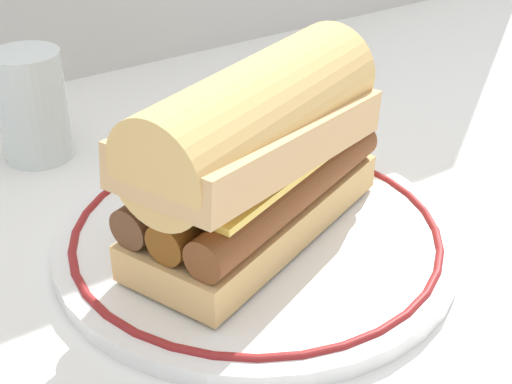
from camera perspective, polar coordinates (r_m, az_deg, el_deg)
The scene contains 4 objects.
ground_plane at distance 0.53m, azimuth 2.87°, elevation -4.25°, with size 1.50×1.50×0.00m, color white.
plate at distance 0.52m, azimuth 0.00°, elevation -3.50°, with size 0.29×0.29×0.01m.
sausage_sandwich at distance 0.49m, azimuth 0.00°, elevation 3.27°, with size 0.22×0.15×0.12m.
drinking_glass at distance 0.66m, azimuth -16.96°, elevation 5.91°, with size 0.06×0.06×0.10m.
Camera 1 is at (-0.26, -0.34, 0.30)m, focal length 51.32 mm.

